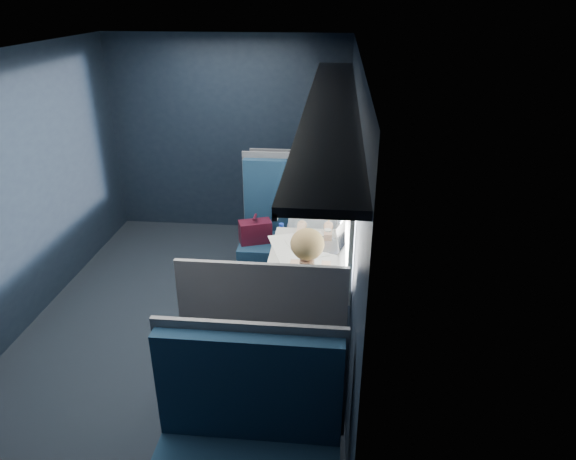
# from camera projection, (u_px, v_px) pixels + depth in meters

# --- Properties ---
(ground) EXTENTS (2.80, 4.20, 0.01)m
(ground) POSITION_uv_depth(u_px,v_px,m) (189.00, 322.00, 4.63)
(ground) COLOR black
(room_shell) EXTENTS (3.00, 4.40, 2.40)m
(room_shell) POSITION_uv_depth(u_px,v_px,m) (176.00, 164.00, 4.00)
(room_shell) COLOR black
(room_shell) RESTS_ON ground
(table) EXTENTS (0.62, 1.00, 0.74)m
(table) POSITION_uv_depth(u_px,v_px,m) (304.00, 262.00, 4.25)
(table) COLOR #54565E
(table) RESTS_ON ground
(seat_bay_near) EXTENTS (1.04, 0.62, 1.26)m
(seat_bay_near) POSITION_uv_depth(u_px,v_px,m) (290.00, 241.00, 5.16)
(seat_bay_near) COLOR #0D2139
(seat_bay_near) RESTS_ON ground
(seat_bay_far) EXTENTS (1.04, 0.62, 1.26)m
(seat_bay_far) POSITION_uv_depth(u_px,v_px,m) (269.00, 352.00, 3.59)
(seat_bay_far) COLOR #0D2139
(seat_bay_far) RESTS_ON ground
(seat_row_front) EXTENTS (1.04, 0.51, 1.16)m
(seat_row_front) POSITION_uv_depth(u_px,v_px,m) (299.00, 207.00, 6.00)
(seat_row_front) COLOR #0D2139
(seat_row_front) RESTS_ON ground
(man) EXTENTS (0.53, 0.56, 1.32)m
(man) POSITION_uv_depth(u_px,v_px,m) (316.00, 222.00, 4.85)
(man) COLOR black
(man) RESTS_ON ground
(woman) EXTENTS (0.53, 0.56, 1.32)m
(woman) POSITION_uv_depth(u_px,v_px,m) (307.00, 302.00, 3.58)
(woman) COLOR black
(woman) RESTS_ON ground
(papers) EXTENTS (0.68, 0.82, 0.01)m
(papers) POSITION_uv_depth(u_px,v_px,m) (304.00, 251.00, 4.26)
(papers) COLOR white
(papers) RESTS_ON table
(laptop) EXTENTS (0.29, 0.33, 0.21)m
(laptop) POSITION_uv_depth(u_px,v_px,m) (336.00, 240.00, 4.32)
(laptop) COLOR silver
(laptop) RESTS_ON table
(bottle_small) EXTENTS (0.07, 0.07, 0.24)m
(bottle_small) POSITION_uv_depth(u_px,v_px,m) (341.00, 226.00, 4.47)
(bottle_small) COLOR silver
(bottle_small) RESTS_ON table
(cup) EXTENTS (0.06, 0.06, 0.08)m
(cup) POSITION_uv_depth(u_px,v_px,m) (328.00, 234.00, 4.47)
(cup) COLOR white
(cup) RESTS_ON table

